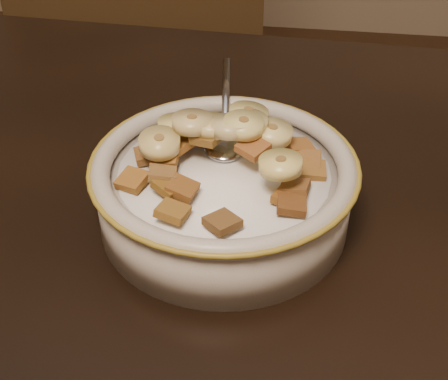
# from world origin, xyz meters

# --- Properties ---
(table) EXTENTS (1.44, 0.96, 0.04)m
(table) POSITION_xyz_m (0.00, 0.00, 0.73)
(table) COLOR black
(table) RESTS_ON floor
(chair) EXTENTS (0.51, 0.51, 1.02)m
(chair) POSITION_xyz_m (-0.15, 0.53, 0.51)
(chair) COLOR #3A2915
(chair) RESTS_ON floor
(cereal_bowl) EXTENTS (0.20, 0.20, 0.05)m
(cereal_bowl) POSITION_xyz_m (0.10, 0.08, 0.77)
(cereal_bowl) COLOR beige
(cereal_bowl) RESTS_ON table
(milk) EXTENTS (0.16, 0.16, 0.00)m
(milk) POSITION_xyz_m (0.10, 0.08, 0.80)
(milk) COLOR white
(milk) RESTS_ON cereal_bowl
(spoon) EXTENTS (0.04, 0.05, 0.01)m
(spoon) POSITION_xyz_m (0.10, 0.11, 0.80)
(spoon) COLOR #9FA6B5
(spoon) RESTS_ON cereal_bowl
(cereal_square_0) EXTENTS (0.03, 0.03, 0.01)m
(cereal_square_0) POSITION_xyz_m (0.07, 0.05, 0.81)
(cereal_square_0) COLOR brown
(cereal_square_0) RESTS_ON milk
(cereal_square_1) EXTENTS (0.02, 0.02, 0.01)m
(cereal_square_1) POSITION_xyz_m (0.06, 0.06, 0.81)
(cereal_square_1) COLOR olive
(cereal_square_1) RESTS_ON milk
(cereal_square_2) EXTENTS (0.02, 0.02, 0.01)m
(cereal_square_2) POSITION_xyz_m (0.17, 0.10, 0.80)
(cereal_square_2) COLOR brown
(cereal_square_2) RESTS_ON milk
(cereal_square_3) EXTENTS (0.02, 0.02, 0.01)m
(cereal_square_3) POSITION_xyz_m (0.17, 0.09, 0.80)
(cereal_square_3) COLOR brown
(cereal_square_3) RESTS_ON milk
(cereal_square_4) EXTENTS (0.03, 0.03, 0.01)m
(cereal_square_4) POSITION_xyz_m (0.07, 0.09, 0.81)
(cereal_square_4) COLOR #965626
(cereal_square_4) RESTS_ON milk
(cereal_square_5) EXTENTS (0.03, 0.03, 0.01)m
(cereal_square_5) POSITION_xyz_m (0.12, 0.09, 0.82)
(cereal_square_5) COLOR brown
(cereal_square_5) RESTS_ON milk
(cereal_square_6) EXTENTS (0.03, 0.03, 0.01)m
(cereal_square_6) POSITION_xyz_m (0.07, 0.13, 0.80)
(cereal_square_6) COLOR brown
(cereal_square_6) RESTS_ON milk
(cereal_square_7) EXTENTS (0.03, 0.03, 0.01)m
(cereal_square_7) POSITION_xyz_m (0.07, 0.10, 0.81)
(cereal_square_7) COLOR brown
(cereal_square_7) RESTS_ON milk
(cereal_square_8) EXTENTS (0.02, 0.02, 0.01)m
(cereal_square_8) POSITION_xyz_m (0.08, 0.05, 0.81)
(cereal_square_8) COLOR brown
(cereal_square_8) RESTS_ON milk
(cereal_square_9) EXTENTS (0.03, 0.03, 0.01)m
(cereal_square_9) POSITION_xyz_m (0.09, 0.10, 0.82)
(cereal_square_9) COLOR brown
(cereal_square_9) RESTS_ON milk
(cereal_square_10) EXTENTS (0.03, 0.03, 0.01)m
(cereal_square_10) POSITION_xyz_m (0.04, 0.05, 0.80)
(cereal_square_10) COLOR brown
(cereal_square_10) RESTS_ON milk
(cereal_square_11) EXTENTS (0.03, 0.03, 0.01)m
(cereal_square_11) POSITION_xyz_m (0.05, 0.10, 0.80)
(cereal_square_11) COLOR brown
(cereal_square_11) RESTS_ON milk
(cereal_square_12) EXTENTS (0.03, 0.03, 0.01)m
(cereal_square_12) POSITION_xyz_m (0.15, 0.05, 0.80)
(cereal_square_12) COLOR brown
(cereal_square_12) RESTS_ON milk
(cereal_square_13) EXTENTS (0.03, 0.03, 0.01)m
(cereal_square_13) POSITION_xyz_m (0.16, 0.12, 0.80)
(cereal_square_13) COLOR brown
(cereal_square_13) RESTS_ON milk
(cereal_square_14) EXTENTS (0.02, 0.02, 0.01)m
(cereal_square_14) POSITION_xyz_m (0.08, 0.11, 0.81)
(cereal_square_14) COLOR brown
(cereal_square_14) RESTS_ON milk
(cereal_square_15) EXTENTS (0.02, 0.02, 0.01)m
(cereal_square_15) POSITION_xyz_m (0.06, 0.08, 0.81)
(cereal_square_15) COLOR #97591A
(cereal_square_15) RESTS_ON milk
(cereal_square_16) EXTENTS (0.02, 0.02, 0.01)m
(cereal_square_16) POSITION_xyz_m (0.16, 0.06, 0.80)
(cereal_square_16) COLOR brown
(cereal_square_16) RESTS_ON milk
(cereal_square_17) EXTENTS (0.03, 0.03, 0.01)m
(cereal_square_17) POSITION_xyz_m (0.10, 0.15, 0.80)
(cereal_square_17) COLOR brown
(cereal_square_17) RESTS_ON milk
(cereal_square_18) EXTENTS (0.03, 0.03, 0.01)m
(cereal_square_18) POSITION_xyz_m (0.04, 0.09, 0.80)
(cereal_square_18) COLOR brown
(cereal_square_18) RESTS_ON milk
(cereal_square_19) EXTENTS (0.02, 0.02, 0.01)m
(cereal_square_19) POSITION_xyz_m (0.16, 0.04, 0.80)
(cereal_square_19) COLOR brown
(cereal_square_19) RESTS_ON milk
(cereal_square_20) EXTENTS (0.02, 0.02, 0.01)m
(cereal_square_20) POSITION_xyz_m (0.08, 0.02, 0.81)
(cereal_square_20) COLOR brown
(cereal_square_20) RESTS_ON milk
(cereal_square_21) EXTENTS (0.03, 0.03, 0.01)m
(cereal_square_21) POSITION_xyz_m (0.11, 0.02, 0.81)
(cereal_square_21) COLOR brown
(cereal_square_21) RESTS_ON milk
(banana_slice_0) EXTENTS (0.04, 0.04, 0.01)m
(banana_slice_0) POSITION_xyz_m (0.11, 0.10, 0.83)
(banana_slice_0) COLOR #D9C985
(banana_slice_0) RESTS_ON milk
(banana_slice_1) EXTENTS (0.04, 0.04, 0.02)m
(banana_slice_1) POSITION_xyz_m (0.06, 0.08, 0.82)
(banana_slice_1) COLOR #D7C36E
(banana_slice_1) RESTS_ON milk
(banana_slice_2) EXTENTS (0.03, 0.03, 0.01)m
(banana_slice_2) POSITION_xyz_m (0.08, 0.10, 0.83)
(banana_slice_2) COLOR #D8BF8A
(banana_slice_2) RESTS_ON milk
(banana_slice_3) EXTENTS (0.04, 0.04, 0.01)m
(banana_slice_3) POSITION_xyz_m (0.06, 0.12, 0.82)
(banana_slice_3) COLOR #CDBD74
(banana_slice_3) RESTS_ON milk
(banana_slice_4) EXTENTS (0.04, 0.04, 0.01)m
(banana_slice_4) POSITION_xyz_m (0.12, 0.10, 0.83)
(banana_slice_4) COLOR #FFE999
(banana_slice_4) RESTS_ON milk
(banana_slice_5) EXTENTS (0.04, 0.04, 0.01)m
(banana_slice_5) POSITION_xyz_m (0.15, 0.06, 0.82)
(banana_slice_5) COLOR #F6D87A
(banana_slice_5) RESTS_ON milk
(banana_slice_6) EXTENTS (0.04, 0.04, 0.01)m
(banana_slice_6) POSITION_xyz_m (0.09, 0.10, 0.83)
(banana_slice_6) COLOR tan
(banana_slice_6) RESTS_ON milk
(banana_slice_7) EXTENTS (0.04, 0.04, 0.01)m
(banana_slice_7) POSITION_xyz_m (0.12, 0.11, 0.83)
(banana_slice_7) COLOR #FFECA8
(banana_slice_7) RESTS_ON milk
(banana_slice_8) EXTENTS (0.04, 0.04, 0.01)m
(banana_slice_8) POSITION_xyz_m (0.12, 0.12, 0.82)
(banana_slice_8) COLOR tan
(banana_slice_8) RESTS_ON milk
(banana_slice_9) EXTENTS (0.04, 0.04, 0.01)m
(banana_slice_9) POSITION_xyz_m (0.14, 0.11, 0.82)
(banana_slice_9) COLOR beige
(banana_slice_9) RESTS_ON milk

